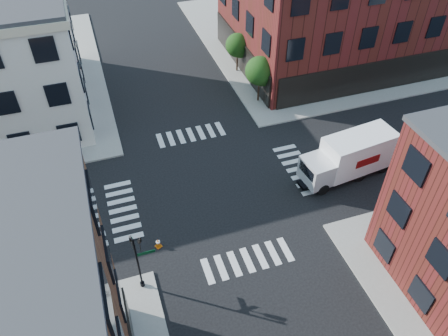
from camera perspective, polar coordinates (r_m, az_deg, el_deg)
name	(u,v)px	position (r m, az deg, el deg)	size (l,w,h in m)	color
ground	(215,188)	(33.25, -1.19, -2.64)	(120.00, 120.00, 0.00)	black
sidewalk_ne	(328,33)	(56.74, 13.39, 16.74)	(30.00, 30.00, 0.15)	gray
building_ne	(356,0)	(50.40, 16.84, 20.26)	(25.00, 16.00, 12.00)	#481812
tree_near	(260,72)	(40.97, 4.77, 12.35)	(2.69, 2.69, 4.49)	black
tree_far	(238,46)	(46.01, 1.85, 15.60)	(2.43, 2.43, 4.07)	black
signal_pole	(138,257)	(26.00, -11.19, -11.28)	(1.29, 1.24, 4.60)	black
box_truck	(350,156)	(34.54, 16.15, 1.48)	(7.91, 3.21, 3.50)	white
traffic_cone	(158,243)	(29.62, -8.60, -9.67)	(0.52, 0.52, 0.72)	#D76009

